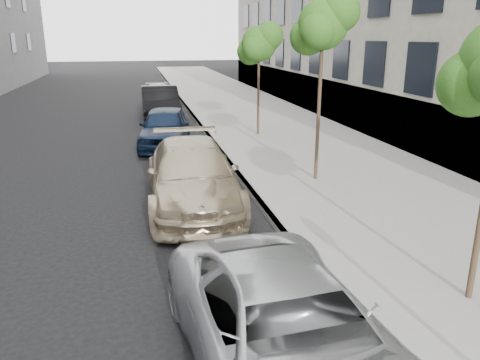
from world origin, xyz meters
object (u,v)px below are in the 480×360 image
object	(u,v)px
tree_far	(260,44)
sedan_rear	(159,95)
minivan	(288,335)
sedan_blue	(165,127)
suv	(192,175)
sedan_black	(160,103)
tree_mid	(324,25)

from	to	relation	value
tree_far	sedan_rear	size ratio (longest dim) A/B	1.06
minivan	sedan_blue	size ratio (longest dim) A/B	1.12
minivan	sedan_rear	xyz separation A→B (m)	(-0.17, 24.56, -0.07)
tree_far	suv	world-z (taller)	tree_far
sedan_blue	sedan_black	distance (m)	6.01
tree_mid	sedan_rear	world-z (taller)	tree_mid
tree_far	sedan_black	xyz separation A→B (m)	(-3.72, 5.10, -2.91)
tree_far	sedan_black	size ratio (longest dim) A/B	0.89
tree_mid	suv	distance (m)	5.19
tree_mid	suv	xyz separation A→B (m)	(-3.66, -1.00, -3.54)
minivan	sedan_black	world-z (taller)	sedan_black
suv	sedan_black	size ratio (longest dim) A/B	1.05
sedan_blue	tree_mid	bearing A→B (deg)	-46.77
tree_far	suv	distance (m)	8.86
suv	sedan_rear	xyz separation A→B (m)	(0.16, 18.02, -0.16)
minivan	sedan_rear	bearing A→B (deg)	86.49
sedan_black	tree_mid	bearing A→B (deg)	-72.28
tree_mid	sedan_rear	distance (m)	17.77
sedan_black	minivan	bearing A→B (deg)	-88.88
suv	sedan_black	distance (m)	12.60
suv	sedan_black	bearing A→B (deg)	92.67
minivan	suv	bearing A→B (deg)	88.98
suv	sedan_black	world-z (taller)	sedan_black
sedan_black	sedan_rear	bearing A→B (deg)	87.63
tree_mid	sedan_black	size ratio (longest dim) A/B	1.00
tree_far	minivan	distance (m)	14.75
tree_mid	minivan	world-z (taller)	tree_mid
tree_mid	sedan_blue	size ratio (longest dim) A/B	1.15
tree_mid	minivan	size ratio (longest dim) A/B	1.02
sedan_black	sedan_rear	size ratio (longest dim) A/B	1.19
sedan_black	suv	bearing A→B (deg)	-89.78
tree_mid	sedan_black	world-z (taller)	tree_mid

